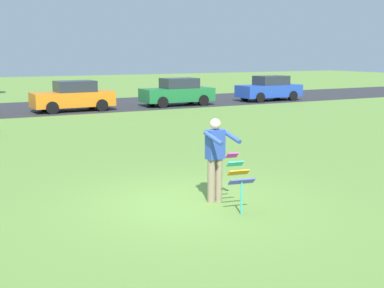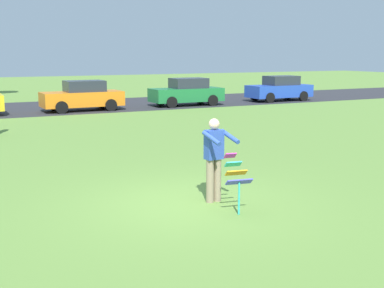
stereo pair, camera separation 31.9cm
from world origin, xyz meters
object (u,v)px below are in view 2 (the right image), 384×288
at_px(person_kite_flyer, 214,157).
at_px(parked_car_blue, 280,89).
at_px(kite_held, 236,175).
at_px(parked_car_green, 187,92).
at_px(parked_car_orange, 83,96).

distance_m(person_kite_flyer, parked_car_blue, 23.06).
bearing_deg(person_kite_flyer, kite_held, -86.99).
bearing_deg(kite_held, parked_car_green, 66.79).
bearing_deg(parked_car_orange, parked_car_blue, -0.00).
relative_size(kite_held, parked_car_orange, 0.26).
bearing_deg(parked_car_blue, parked_car_green, -179.99).
xyz_separation_m(kite_held, parked_car_green, (7.98, 18.61, 0.03)).
relative_size(person_kite_flyer, parked_car_orange, 0.41).
bearing_deg(parked_car_blue, parked_car_orange, 180.00).
bearing_deg(person_kite_flyer, parked_car_blue, 50.62).
height_order(parked_car_orange, parked_car_green, same).
distance_m(kite_held, parked_car_orange, 18.70).
height_order(parked_car_green, parked_car_blue, same).
bearing_deg(parked_car_green, person_kite_flyer, -114.23).
xyz_separation_m(person_kite_flyer, kite_held, (0.04, -0.78, -0.21)).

